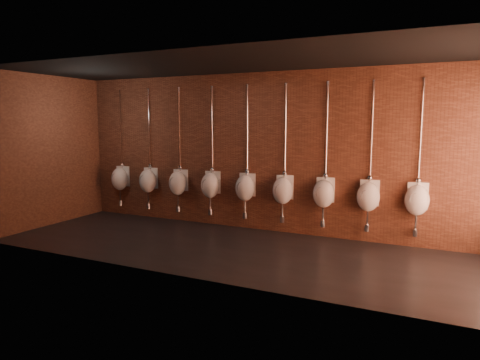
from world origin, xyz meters
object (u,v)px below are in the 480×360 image
(urinal_0, at_px, (120,178))
(urinal_1, at_px, (148,180))
(urinal_4, at_px, (245,187))
(urinal_6, at_px, (324,193))
(urinal_3, at_px, (210,185))
(urinal_7, at_px, (368,196))
(urinal_8, at_px, (417,199))
(urinal_5, at_px, (283,190))
(urinal_2, at_px, (178,182))

(urinal_0, distance_m, urinal_1, 0.82)
(urinal_4, bearing_deg, urinal_6, 0.00)
(urinal_3, relative_size, urinal_4, 1.00)
(urinal_3, bearing_deg, urinal_6, 0.00)
(urinal_3, xyz_separation_m, urinal_6, (2.45, 0.00, 0.00))
(urinal_3, distance_m, urinal_7, 3.27)
(urinal_0, relative_size, urinal_8, 1.00)
(urinal_0, height_order, urinal_5, same)
(urinal_4, distance_m, urinal_6, 1.63)
(urinal_8, bearing_deg, urinal_0, 180.00)
(urinal_4, bearing_deg, urinal_8, 0.00)
(urinal_5, xyz_separation_m, urinal_7, (1.63, 0.00, 0.00))
(urinal_8, bearing_deg, urinal_2, 180.00)
(urinal_5, bearing_deg, urinal_0, 180.00)
(urinal_6, xyz_separation_m, urinal_8, (1.63, 0.00, 0.00))
(urinal_1, bearing_deg, urinal_8, 0.00)
(urinal_7, bearing_deg, urinal_6, 180.00)
(urinal_4, xyz_separation_m, urinal_5, (0.82, 0.00, 0.00))
(urinal_2, height_order, urinal_4, same)
(urinal_0, xyz_separation_m, urinal_4, (3.27, 0.00, 0.00))
(urinal_7, bearing_deg, urinal_0, 180.00)
(urinal_1, height_order, urinal_6, same)
(urinal_6, height_order, urinal_7, same)
(urinal_8, bearing_deg, urinal_1, 180.00)
(urinal_3, height_order, urinal_5, same)
(urinal_0, distance_m, urinal_4, 3.27)
(urinal_5, distance_m, urinal_8, 2.45)
(urinal_0, bearing_deg, urinal_5, 0.00)
(urinal_2, bearing_deg, urinal_7, 0.00)
(urinal_7, xyz_separation_m, urinal_8, (0.82, 0.00, 0.00))
(urinal_0, relative_size, urinal_6, 1.00)
(urinal_0, height_order, urinal_2, same)
(urinal_2, height_order, urinal_7, same)
(urinal_1, height_order, urinal_5, same)
(urinal_5, distance_m, urinal_6, 0.82)
(urinal_0, distance_m, urinal_3, 2.45)
(urinal_6, bearing_deg, urinal_5, 180.00)
(urinal_2, xyz_separation_m, urinal_3, (0.82, 0.00, 0.00))
(urinal_1, relative_size, urinal_6, 1.00)
(urinal_8, bearing_deg, urinal_3, 180.00)
(urinal_0, xyz_separation_m, urinal_5, (4.08, 0.00, 0.00))
(urinal_3, bearing_deg, urinal_8, 0.00)
(urinal_4, bearing_deg, urinal_0, 180.00)
(urinal_4, bearing_deg, urinal_7, 0.00)
(urinal_4, height_order, urinal_6, same)
(urinal_1, bearing_deg, urinal_2, 0.00)
(urinal_2, height_order, urinal_6, same)
(urinal_4, relative_size, urinal_6, 1.00)
(urinal_2, relative_size, urinal_3, 1.00)
(urinal_6, distance_m, urinal_7, 0.82)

